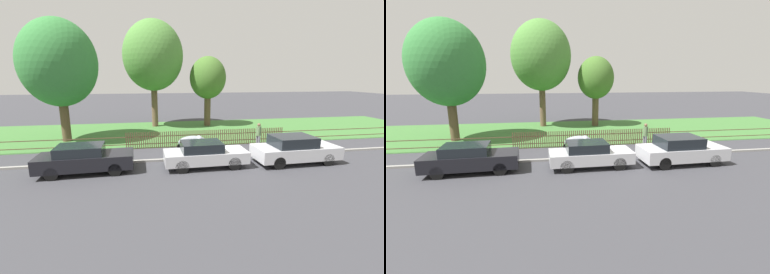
% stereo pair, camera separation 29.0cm
% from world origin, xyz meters
% --- Properties ---
extents(ground_plane, '(120.00, 120.00, 0.00)m').
position_xyz_m(ground_plane, '(0.00, 0.00, 0.00)').
color(ground_plane, '#38383D').
extents(kerb_stone, '(42.92, 0.20, 0.12)m').
position_xyz_m(kerb_stone, '(0.00, 0.10, 0.06)').
color(kerb_stone, gray).
rests_on(kerb_stone, ground).
extents(grass_strip, '(42.92, 9.96, 0.01)m').
position_xyz_m(grass_strip, '(0.00, 7.83, 0.01)').
color(grass_strip, '#3D7033').
rests_on(grass_strip, ground).
extents(park_fence, '(42.92, 0.05, 1.10)m').
position_xyz_m(park_fence, '(0.00, 2.87, 0.55)').
color(park_fence, brown).
rests_on(park_fence, ground).
extents(parked_car_silver_hatchback, '(4.55, 1.82, 1.40)m').
position_xyz_m(parked_car_silver_hatchback, '(-7.06, -1.04, 0.72)').
color(parked_car_silver_hatchback, black).
rests_on(parked_car_silver_hatchback, ground).
extents(parked_car_black_saloon, '(4.30, 1.68, 1.35)m').
position_xyz_m(parked_car_black_saloon, '(-1.13, -1.22, 0.70)').
color(parked_car_black_saloon, '#BCBCC1').
rests_on(parked_car_black_saloon, ground).
extents(parked_car_navy_estate, '(4.59, 1.99, 1.50)m').
position_xyz_m(parked_car_navy_estate, '(3.86, -1.35, 0.76)').
color(parked_car_navy_estate, '#BCBCC1').
rests_on(parked_car_navy_estate, ground).
extents(covered_motorcycle, '(1.95, 0.70, 1.02)m').
position_xyz_m(covered_motorcycle, '(-1.23, 1.66, 0.63)').
color(covered_motorcycle, black).
rests_on(covered_motorcycle, ground).
extents(tree_nearest_kerb, '(5.16, 5.16, 8.47)m').
position_xyz_m(tree_nearest_kerb, '(-9.87, 5.90, 5.47)').
color(tree_nearest_kerb, brown).
rests_on(tree_nearest_kerb, ground).
extents(tree_behind_motorcycle, '(5.39, 5.39, 9.53)m').
position_xyz_m(tree_behind_motorcycle, '(-3.31, 10.60, 6.40)').
color(tree_behind_motorcycle, brown).
rests_on(tree_behind_motorcycle, ground).
extents(tree_mid_park, '(3.37, 3.37, 6.44)m').
position_xyz_m(tree_mid_park, '(1.65, 10.16, 4.42)').
color(tree_mid_park, brown).
rests_on(tree_mid_park, ground).
extents(pedestrian_near_fence, '(0.38, 0.38, 1.62)m').
position_xyz_m(pedestrian_near_fence, '(3.23, 1.95, 0.92)').
color(pedestrian_near_fence, slate).
rests_on(pedestrian_near_fence, ground).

